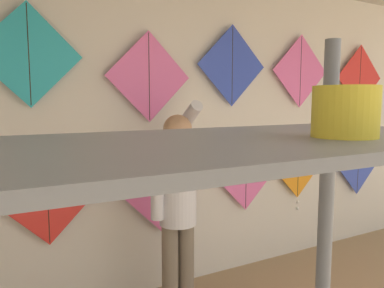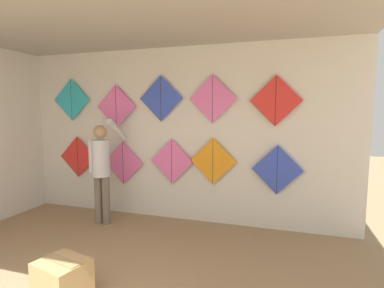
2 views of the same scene
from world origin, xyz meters
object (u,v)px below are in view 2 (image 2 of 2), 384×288
Objects in this scene: shopkeeper at (102,165)px; kite_9 at (276,101)px; kite_3 at (213,162)px; kite_2 at (172,161)px; kite_1 at (123,163)px; kite_7 at (161,99)px; kite_8 at (213,99)px; kite_6 at (116,107)px; kite_0 at (78,157)px; cardboard_box at (63,278)px; kite_4 at (277,170)px; kite_5 at (71,100)px.

kite_9 reaches higher than shopkeeper.
shopkeeper is 1.91× the size of kite_3.
kite_3 is at bearing -0.03° from kite_2.
kite_1 is 1.31m from kite_7.
kite_1 is 1.00× the size of kite_8.
shopkeeper is 1.04m from kite_6.
kite_2 reaches higher than kite_0.
cardboard_box is 0.73× the size of kite_6.
kite_7 is (0.82, 0.49, 1.05)m from shopkeeper.
kite_6 is at bearing 108.16° from cardboard_box.
kite_7 reaches higher than cardboard_box.
kite_8 is at bearing 14.53° from shopkeeper.
kite_7 is 0.86m from kite_8.
kite_4 is 1.00× the size of kite_5.
kite_0 is at bearing 180.00° from kite_2.
shopkeeper reaches higher than kite_0.
kite_2 is at bearing 0.00° from kite_6.
kite_7 is at bearing 0.00° from kite_0.
kite_0 is 2.70m from kite_8.
kite_6 is at bearing 180.00° from kite_7.
kite_3 is 0.98m from kite_8.
kite_1 is 0.97m from kite_6.
kite_7 is 1.00× the size of kite_8.
kite_7 is at bearing 179.97° from kite_3.
kite_1 is 1.00× the size of kite_5.
kite_6 is (-0.74, 2.26, 1.69)m from cardboard_box.
kite_6 is 0.83m from kite_7.
kite_2 is 1.00× the size of kite_4.
kite_0 is 3.48m from kite_4.
kite_9 is at bearing 0.02° from kite_3.
shopkeeper is at bearing -153.95° from kite_2.
kite_2 is (1.82, 0.00, 0.01)m from kite_0.
kite_3 is (1.59, -0.00, 0.09)m from kite_1.
shopkeeper is 2.70m from kite_4.
kite_0 is 0.93m from kite_1.
kite_3 is 1.32m from kite_7.
kite_9 is (3.43, 0.00, 0.97)m from kite_0.
cardboard_box is at bearing -71.84° from kite_6.
kite_6 reaches higher than cardboard_box.
shopkeeper is 3.12× the size of cardboard_box.
kite_4 is (1.66, 0.00, -0.04)m from kite_2.
kite_2 is at bearing 0.00° from kite_5.
kite_4 is 1.00× the size of kite_8.
kite_4 is at bearing 0.00° from kite_6.
kite_3 is at bearing -1.97° from kite_8.
kite_4 is 2.12m from kite_7.
cardboard_box is 0.61× the size of kite_3.
shopkeeper is at bearing -169.62° from kite_4.
kite_0 is 1.00× the size of kite_8.
kite_5 is at bearing 180.00° from kite_4.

